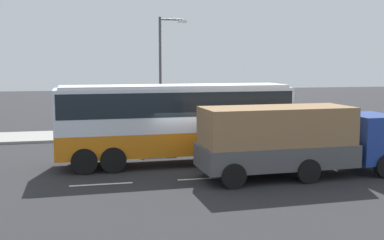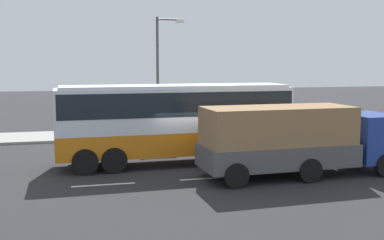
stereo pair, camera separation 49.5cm
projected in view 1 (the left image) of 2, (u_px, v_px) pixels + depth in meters
name	position (u px, v px, depth m)	size (l,w,h in m)	color
ground_plane	(180.00, 166.00, 21.26)	(120.00, 120.00, 0.00)	#28282B
sidewalk_curb	(151.00, 133.00, 30.65)	(80.00, 4.00, 0.15)	gray
lane_centreline	(168.00, 181.00, 18.64)	(28.71, 0.16, 0.01)	white
coach_bus	(175.00, 115.00, 21.54)	(10.72, 2.83, 3.64)	orange
cargo_truck	(296.00, 138.00, 19.19)	(8.43, 2.88, 2.89)	navy
pedestrian_near_curb	(250.00, 116.00, 31.93)	(0.32, 0.32, 1.51)	brown
pedestrian_at_crossing	(110.00, 119.00, 28.90)	(0.32, 0.32, 1.78)	brown
street_lamp	(163.00, 68.00, 28.92)	(1.74, 0.24, 7.25)	#47474C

